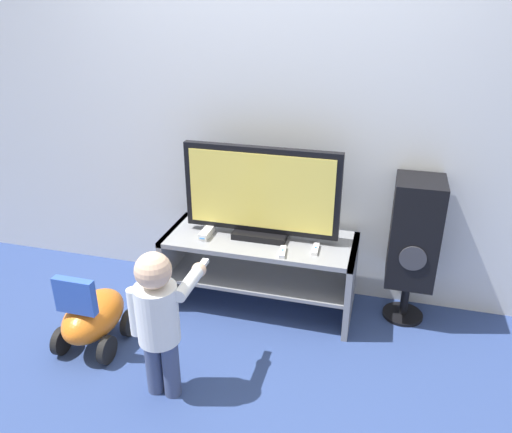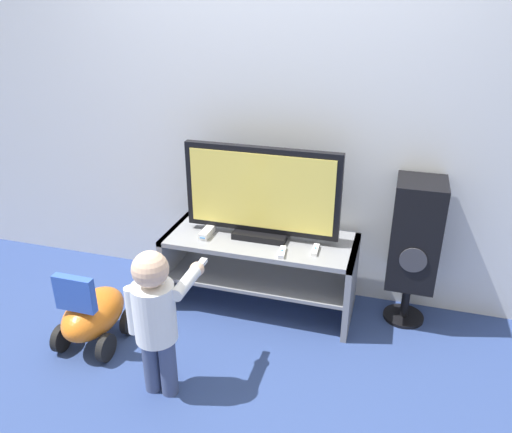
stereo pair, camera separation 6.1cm
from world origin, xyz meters
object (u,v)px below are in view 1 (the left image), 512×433
(game_console, at_px, (207,233))
(child, at_px, (159,314))
(ride_on_toy, at_px, (93,316))
(television, at_px, (261,194))
(remote_secondary, at_px, (283,252))
(remote_primary, at_px, (315,249))
(speaker_tower, at_px, (414,234))

(game_console, xyz_separation_m, child, (0.06, -0.83, -0.04))
(child, height_order, ride_on_toy, child)
(game_console, relative_size, ride_on_toy, 0.34)
(game_console, height_order, child, child)
(television, bearing_deg, remote_secondary, -45.74)
(remote_primary, height_order, child, child)
(television, height_order, remote_primary, television)
(child, bearing_deg, remote_primary, 51.71)
(television, xyz_separation_m, remote_secondary, (0.18, -0.19, -0.28))
(remote_secondary, distance_m, speaker_tower, 0.80)
(game_console, xyz_separation_m, remote_secondary, (0.51, -0.10, -0.01))
(television, relative_size, child, 1.17)
(remote_primary, relative_size, ride_on_toy, 0.25)
(remote_primary, xyz_separation_m, child, (-0.64, -0.81, -0.03))
(remote_secondary, bearing_deg, ride_on_toy, -154.34)
(child, xyz_separation_m, speaker_tower, (1.20, 1.01, 0.10))
(remote_primary, relative_size, child, 0.16)
(television, height_order, ride_on_toy, television)
(remote_primary, bearing_deg, remote_secondary, -155.51)
(remote_primary, distance_m, ride_on_toy, 1.36)
(remote_primary, height_order, speaker_tower, speaker_tower)
(television, height_order, child, television)
(ride_on_toy, bearing_deg, remote_secondary, 25.66)
(remote_primary, relative_size, speaker_tower, 0.14)
(remote_primary, height_order, ride_on_toy, remote_primary)
(speaker_tower, bearing_deg, game_console, -171.89)
(game_console, distance_m, speaker_tower, 1.27)
(remote_primary, bearing_deg, television, 164.26)
(game_console, bearing_deg, television, 13.82)
(television, xyz_separation_m, speaker_tower, (0.92, 0.10, -0.20))
(remote_primary, distance_m, speaker_tower, 0.60)
(remote_secondary, relative_size, ride_on_toy, 0.26)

